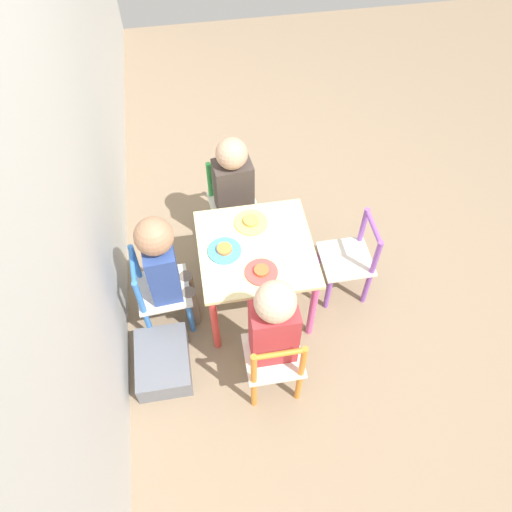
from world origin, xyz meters
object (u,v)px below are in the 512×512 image
(child_back, at_px, (165,265))
(chair_orange, at_px, (274,362))
(child_right, at_px, (234,187))
(plate_back, at_px, (224,250))
(plate_right, at_px, (251,222))
(chair_green, at_px, (233,204))
(chair_purple, at_px, (350,260))
(plate_left, at_px, (261,272))
(storage_bin, at_px, (163,362))
(chair_blue, at_px, (159,292))
(child_left, at_px, (273,327))
(kids_table, at_px, (256,257))

(child_back, bearing_deg, chair_orange, -140.84)
(child_right, xyz_separation_m, plate_back, (-0.44, 0.11, 0.03))
(plate_right, bearing_deg, chair_green, 8.55)
(chair_purple, xyz_separation_m, child_back, (-0.03, 0.94, 0.22))
(plate_left, bearing_deg, chair_purple, -72.86)
(storage_bin, bearing_deg, chair_purple, -72.35)
(chair_blue, bearing_deg, child_right, -47.76)
(chair_purple, height_order, storage_bin, chair_purple)
(plate_left, bearing_deg, child_right, 4.42)
(chair_purple, relative_size, plate_left, 3.40)
(chair_blue, xyz_separation_m, child_left, (-0.41, -0.50, 0.22))
(plate_back, height_order, storage_bin, plate_back)
(chair_green, distance_m, plate_right, 0.42)
(chair_orange, distance_m, chair_blue, 0.68)
(kids_table, xyz_separation_m, child_left, (-0.44, 0.00, 0.08))
(kids_table, height_order, child_left, child_left)
(chair_green, distance_m, child_left, 0.96)
(chair_purple, xyz_separation_m, child_right, (0.43, 0.54, 0.20))
(chair_blue, distance_m, plate_back, 0.41)
(chair_green, xyz_separation_m, plate_left, (-0.65, -0.05, 0.23))
(chair_green, bearing_deg, child_left, -92.83)
(chair_blue, distance_m, plate_right, 0.58)
(chair_purple, bearing_deg, chair_orange, -45.15)
(child_right, relative_size, child_left, 0.95)
(chair_green, distance_m, chair_orange, 1.00)
(plate_right, xyz_separation_m, storage_bin, (-0.47, 0.52, -0.42))
(kids_table, bearing_deg, plate_left, 180.00)
(child_right, xyz_separation_m, child_back, (-0.47, 0.39, 0.02))
(chair_blue, xyz_separation_m, plate_right, (0.19, -0.50, 0.23))
(plate_left, distance_m, storage_bin, 0.69)
(plate_back, bearing_deg, chair_blue, 95.54)
(child_left, xyz_separation_m, storage_bin, (0.12, 0.52, -0.41))
(chair_orange, bearing_deg, storage_bin, -18.53)
(child_left, bearing_deg, chair_blue, -39.18)
(chair_orange, bearing_deg, chair_blue, -43.03)
(kids_table, xyz_separation_m, plate_right, (0.15, 0.00, 0.08))
(child_left, bearing_deg, child_back, -43.05)
(kids_table, distance_m, child_left, 0.45)
(child_right, relative_size, storage_bin, 2.21)
(chair_green, bearing_deg, plate_left, -91.39)
(plate_right, bearing_deg, child_back, 112.48)
(plate_left, distance_m, plate_back, 0.21)
(chair_green, relative_size, child_back, 0.67)
(storage_bin, bearing_deg, chair_green, -29.87)
(chair_purple, relative_size, storage_bin, 1.52)
(child_back, relative_size, plate_right, 4.73)
(chair_orange, height_order, plate_right, chair_orange)
(plate_right, bearing_deg, storage_bin, 132.29)
(storage_bin, bearing_deg, chair_orange, -108.63)
(chair_orange, xyz_separation_m, plate_right, (0.65, -0.00, 0.23))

